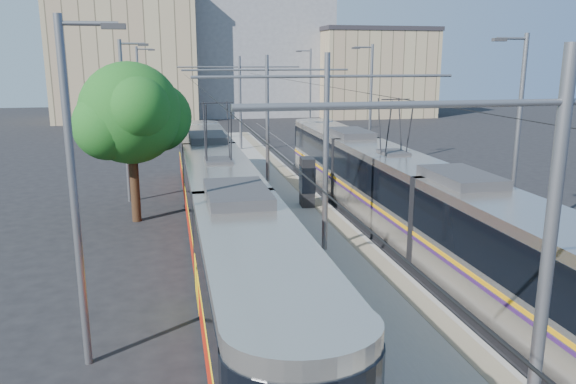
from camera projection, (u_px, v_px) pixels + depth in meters
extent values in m
plane|color=black|center=(417.00, 372.00, 13.01)|extent=(160.00, 160.00, 0.00)
cube|color=gray|center=(278.00, 196.00, 29.16)|extent=(4.00, 50.00, 0.30)
cube|color=gray|center=(250.00, 194.00, 28.83)|extent=(0.70, 50.00, 0.01)
cube|color=gray|center=(305.00, 192.00, 29.41)|extent=(0.70, 50.00, 0.01)
cube|color=gray|center=(194.00, 203.00, 28.32)|extent=(0.07, 70.00, 0.03)
cube|color=gray|center=(222.00, 201.00, 28.61)|extent=(0.07, 70.00, 0.03)
cube|color=gray|center=(331.00, 196.00, 29.77)|extent=(0.07, 70.00, 0.03)
cube|color=gray|center=(357.00, 194.00, 30.06)|extent=(0.07, 70.00, 0.03)
cube|color=black|center=(221.00, 240.00, 21.87)|extent=(2.30, 29.00, 0.40)
cube|color=beige|center=(220.00, 199.00, 21.49)|extent=(2.40, 27.40, 2.90)
cube|color=black|center=(219.00, 186.00, 21.38)|extent=(2.43, 27.40, 1.30)
cube|color=#E6B80C|center=(220.00, 209.00, 21.59)|extent=(2.43, 27.40, 0.12)
cube|color=red|center=(220.00, 221.00, 21.70)|extent=(2.42, 27.40, 1.10)
cube|color=#2D2D30|center=(218.00, 158.00, 21.12)|extent=(1.68, 3.00, 0.30)
cube|color=black|center=(390.00, 226.00, 23.74)|extent=(2.30, 27.37, 0.40)
cube|color=#B5AEA6|center=(392.00, 188.00, 23.36)|extent=(2.40, 25.77, 2.90)
cube|color=black|center=(392.00, 176.00, 23.24)|extent=(2.43, 25.77, 1.30)
cube|color=orange|center=(391.00, 197.00, 23.45)|extent=(2.43, 25.77, 0.12)
cube|color=#33164F|center=(391.00, 201.00, 23.48)|extent=(2.43, 25.77, 0.10)
cube|color=#2D2D30|center=(393.00, 150.00, 22.99)|extent=(1.68, 3.00, 0.30)
cylinder|color=slate|center=(545.00, 286.00, 8.32)|extent=(0.20, 0.20, 7.00)
cylinder|color=slate|center=(566.00, 102.00, 7.70)|extent=(9.20, 0.10, 0.10)
cylinder|color=slate|center=(326.00, 155.00, 19.75)|extent=(0.20, 0.20, 7.00)
cylinder|color=slate|center=(327.00, 76.00, 19.12)|extent=(9.20, 0.10, 0.10)
cylinder|color=slate|center=(267.00, 120.00, 31.17)|extent=(0.20, 0.20, 7.00)
cylinder|color=slate|center=(267.00, 70.00, 30.54)|extent=(9.20, 0.10, 0.10)
cylinder|color=slate|center=(240.00, 103.00, 42.59)|extent=(0.20, 0.20, 7.00)
cylinder|color=slate|center=(240.00, 67.00, 41.97)|extent=(9.20, 0.10, 0.10)
cylinder|color=black|center=(205.00, 91.00, 27.18)|extent=(0.02, 70.00, 0.02)
cylinder|color=black|center=(347.00, 90.00, 28.63)|extent=(0.02, 70.00, 0.02)
cylinder|color=slate|center=(74.00, 201.00, 12.48)|extent=(0.18, 0.18, 8.00)
cube|color=#2D2D30|center=(114.00, 26.00, 11.83)|extent=(0.50, 0.22, 0.12)
cylinder|color=slate|center=(125.00, 123.00, 27.71)|extent=(0.18, 0.18, 8.00)
cube|color=#2D2D30|center=(143.00, 45.00, 27.06)|extent=(0.50, 0.22, 0.12)
cylinder|color=slate|center=(140.00, 100.00, 42.94)|extent=(0.18, 0.18, 8.00)
cube|color=#2D2D30|center=(152.00, 50.00, 42.29)|extent=(0.50, 0.22, 0.12)
cylinder|color=slate|center=(517.00, 142.00, 21.21)|extent=(0.18, 0.18, 8.00)
cube|color=#2D2D30|center=(499.00, 40.00, 20.12)|extent=(0.50, 0.22, 0.12)
cylinder|color=slate|center=(370.00, 108.00, 36.44)|extent=(0.18, 0.18, 8.00)
cube|color=#2D2D30|center=(356.00, 48.00, 35.35)|extent=(0.50, 0.22, 0.12)
cylinder|color=slate|center=(310.00, 93.00, 51.67)|extent=(0.18, 0.18, 8.00)
cube|color=#2D2D30|center=(299.00, 51.00, 50.58)|extent=(0.50, 0.22, 0.12)
cube|color=black|center=(307.00, 182.00, 26.37)|extent=(0.68, 1.04, 2.30)
cube|color=black|center=(307.00, 179.00, 26.34)|extent=(0.72, 1.09, 1.20)
cylinder|color=#382314|center=(135.00, 189.00, 24.82)|extent=(0.40, 0.40, 2.91)
sphere|color=#144716|center=(130.00, 113.00, 24.05)|extent=(4.36, 4.36, 4.36)
sphere|color=#144716|center=(157.00, 117.00, 25.02)|extent=(3.09, 3.09, 3.09)
cube|color=tan|center=(126.00, 57.00, 66.43)|extent=(16.00, 12.00, 14.55)
cube|color=gray|center=(255.00, 56.00, 73.42)|extent=(18.00, 14.00, 14.89)
cube|color=tan|center=(371.00, 74.00, 71.05)|extent=(14.00, 10.00, 10.35)
cube|color=#262328|center=(373.00, 30.00, 69.79)|extent=(14.28, 10.20, 0.50)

